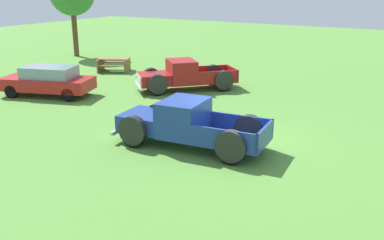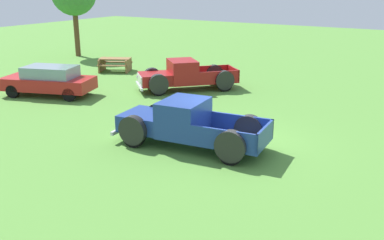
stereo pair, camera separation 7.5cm
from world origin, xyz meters
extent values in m
plane|color=#548C38|center=(0.00, 0.00, 0.00)|extent=(80.00, 80.00, 0.00)
cube|color=navy|center=(-1.16, 2.62, 0.65)|extent=(1.66, 1.64, 0.54)
cube|color=silver|center=(-1.24, 3.38, 0.65)|extent=(1.35, 0.21, 0.46)
sphere|color=silver|center=(-1.84, 3.30, 0.68)|extent=(0.20, 0.20, 0.20)
sphere|color=silver|center=(-0.64, 3.43, 0.68)|extent=(0.20, 0.20, 0.20)
cube|color=navy|center=(-1.01, 1.25, 0.95)|extent=(1.79, 1.46, 1.14)
cube|color=#8C9EA8|center=(-1.08, 1.85, 1.20)|extent=(1.42, 0.19, 0.50)
cube|color=navy|center=(-0.83, -0.43, 0.43)|extent=(1.87, 2.25, 0.10)
cube|color=navy|center=(-1.61, -0.51, 0.75)|extent=(0.31, 2.07, 0.54)
cube|color=navy|center=(-0.04, -0.34, 0.75)|extent=(0.31, 2.07, 0.54)
cube|color=navy|center=(-0.72, -1.42, 0.75)|extent=(1.65, 0.26, 0.54)
cylinder|color=black|center=(-1.99, 2.53, 0.38)|extent=(0.30, 0.77, 0.75)
cylinder|color=#B7B7BC|center=(-2.00, 2.53, 0.38)|extent=(0.27, 0.32, 0.30)
cylinder|color=black|center=(-1.99, 2.53, 0.57)|extent=(0.38, 0.97, 0.95)
cylinder|color=black|center=(-0.33, 2.72, 0.38)|extent=(0.30, 0.77, 0.75)
cylinder|color=#B7B7BC|center=(-0.32, 2.72, 0.38)|extent=(0.27, 0.32, 0.30)
cylinder|color=black|center=(-0.33, 2.72, 0.57)|extent=(0.38, 0.97, 0.95)
cylinder|color=black|center=(-1.63, -0.76, 0.38)|extent=(0.30, 0.77, 0.75)
cylinder|color=#B7B7BC|center=(-1.64, -0.76, 0.38)|extent=(0.27, 0.32, 0.30)
cylinder|color=black|center=(-1.63, -0.76, 0.57)|extent=(0.38, 0.97, 0.95)
cylinder|color=black|center=(0.03, -0.58, 0.38)|extent=(0.30, 0.77, 0.75)
cylinder|color=#B7B7BC|center=(0.04, -0.58, 0.38)|extent=(0.27, 0.32, 0.30)
cylinder|color=black|center=(0.03, -0.58, 0.57)|extent=(0.38, 0.97, 0.95)
cube|color=silver|center=(-1.25, 3.42, 0.34)|extent=(1.81, 0.29, 0.12)
cube|color=maroon|center=(4.38, 6.33, 0.63)|extent=(2.06, 2.06, 0.53)
cube|color=silver|center=(3.84, 6.84, 0.63)|extent=(0.94, 1.00, 0.45)
sphere|color=silver|center=(3.45, 6.40, 0.66)|extent=(0.19, 0.19, 0.19)
sphere|color=silver|center=(4.25, 7.25, 0.66)|extent=(0.19, 0.19, 0.19)
cube|color=maroon|center=(5.36, 5.41, 0.92)|extent=(2.02, 2.03, 1.11)
cube|color=#8C9EA8|center=(4.93, 5.81, 1.16)|extent=(0.98, 1.04, 0.49)
cube|color=maroon|center=(6.56, 4.29, 0.41)|extent=(2.58, 2.56, 0.10)
cube|color=maroon|center=(6.03, 3.73, 0.73)|extent=(1.53, 1.44, 0.53)
cube|color=maroon|center=(7.08, 4.85, 0.73)|extent=(1.53, 1.44, 0.53)
cube|color=maroon|center=(7.27, 3.62, 0.73)|extent=(1.16, 1.23, 0.53)
cylinder|color=black|center=(3.82, 5.74, 0.37)|extent=(0.68, 0.66, 0.73)
cylinder|color=#B7B7BC|center=(3.82, 5.73, 0.37)|extent=(0.37, 0.37, 0.29)
cylinder|color=black|center=(3.82, 5.74, 0.55)|extent=(0.86, 0.83, 0.93)
cylinder|color=black|center=(4.93, 6.92, 0.37)|extent=(0.68, 0.66, 0.73)
cylinder|color=#B7B7BC|center=(4.94, 6.93, 0.37)|extent=(0.37, 0.37, 0.29)
cylinder|color=black|center=(4.93, 6.92, 0.55)|extent=(0.86, 0.83, 0.93)
cylinder|color=black|center=(6.18, 3.53, 0.37)|extent=(0.68, 0.66, 0.73)
cylinder|color=#B7B7BC|center=(6.17, 3.53, 0.37)|extent=(0.37, 0.37, 0.29)
cylinder|color=black|center=(6.18, 3.53, 0.55)|extent=(0.86, 0.83, 0.93)
cylinder|color=black|center=(7.29, 4.72, 0.37)|extent=(0.68, 0.66, 0.73)
cylinder|color=#B7B7BC|center=(7.29, 4.72, 0.37)|extent=(0.37, 0.37, 0.29)
cylinder|color=black|center=(7.29, 4.72, 0.55)|extent=(0.86, 0.83, 0.93)
cube|color=silver|center=(3.81, 6.87, 0.33)|extent=(1.27, 1.35, 0.12)
cube|color=#B21E1E|center=(1.19, 10.10, 0.58)|extent=(2.95, 4.46, 0.56)
cube|color=#7F939E|center=(1.24, 9.97, 1.12)|extent=(2.10, 2.65, 0.52)
cylinder|color=black|center=(0.02, 11.19, 0.30)|extent=(0.37, 0.63, 0.60)
cylinder|color=black|center=(1.44, 11.68, 0.30)|extent=(0.37, 0.63, 0.60)
cylinder|color=black|center=(0.94, 8.53, 0.30)|extent=(0.37, 0.63, 0.60)
cylinder|color=black|center=(2.36, 9.02, 0.30)|extent=(0.37, 0.63, 0.60)
cube|color=olive|center=(7.21, 11.33, 0.75)|extent=(1.53, 1.97, 0.06)
cube|color=olive|center=(7.74, 11.60, 0.45)|extent=(1.06, 1.73, 0.05)
cube|color=olive|center=(6.67, 11.06, 0.45)|extent=(1.06, 1.73, 0.05)
cube|color=olive|center=(7.57, 10.62, 0.38)|extent=(1.29, 0.70, 0.75)
cube|color=olive|center=(6.85, 12.05, 0.38)|extent=(1.29, 0.70, 0.75)
cylinder|color=brown|center=(10.09, 17.30, 1.59)|extent=(0.36, 0.36, 3.17)
camera|label=1|loc=(-12.35, -5.98, 5.11)|focal=41.29mm
camera|label=2|loc=(-12.31, -6.05, 5.11)|focal=41.29mm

